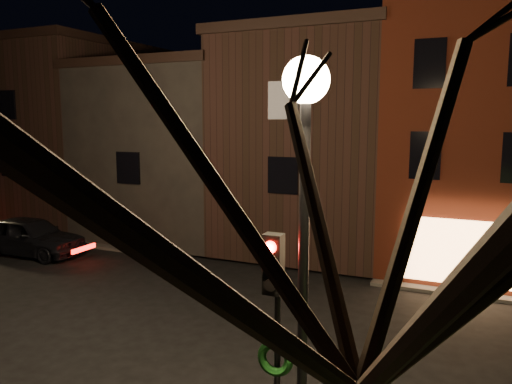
% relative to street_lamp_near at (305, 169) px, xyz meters
% --- Properties ---
extents(ground, '(120.00, 120.00, 0.00)m').
position_rel_street_lamp_near_xyz_m(ground, '(-6.20, 6.00, -5.18)').
color(ground, black).
rests_on(ground, ground).
extents(sidewalk_far_left, '(30.00, 30.00, 0.12)m').
position_rel_street_lamp_near_xyz_m(sidewalk_far_left, '(-26.20, 26.00, -5.12)').
color(sidewalk_far_left, '#2D2B28').
rests_on(sidewalk_far_left, ground).
extents(corner_building, '(6.50, 8.50, 10.50)m').
position_rel_street_lamp_near_xyz_m(corner_building, '(1.80, 15.47, 0.22)').
color(corner_building, '#501A0E').
rests_on(corner_building, ground).
extents(row_building_a, '(7.30, 10.30, 9.40)m').
position_rel_street_lamp_near_xyz_m(row_building_a, '(-4.70, 16.50, -0.34)').
color(row_building_a, black).
rests_on(row_building_a, ground).
extents(row_building_b, '(7.80, 10.30, 8.40)m').
position_rel_street_lamp_near_xyz_m(row_building_b, '(-11.95, 16.50, -0.85)').
color(row_building_b, black).
rests_on(row_building_b, ground).
extents(row_building_c, '(7.30, 10.30, 9.90)m').
position_rel_street_lamp_near_xyz_m(row_building_c, '(-19.20, 16.50, -0.09)').
color(row_building_c, black).
rests_on(row_building_c, ground).
extents(street_lamp_near, '(0.60, 0.60, 6.48)m').
position_rel_street_lamp_near_xyz_m(street_lamp_near, '(0.00, 0.00, 0.00)').
color(street_lamp_near, black).
rests_on(street_lamp_near, sidewalk_near_right).
extents(traffic_signal, '(0.58, 0.38, 4.05)m').
position_rel_street_lamp_near_xyz_m(traffic_signal, '(-0.60, 0.49, -2.37)').
color(traffic_signal, black).
rests_on(traffic_signal, sidewalk_near_right).
extents(bare_tree_right, '(6.40, 6.40, 8.50)m').
position_rel_street_lamp_near_xyz_m(bare_tree_right, '(1.30, -2.50, 0.97)').
color(bare_tree_right, black).
rests_on(bare_tree_right, sidewalk_near_right).
extents(parked_car_a, '(5.02, 2.20, 1.68)m').
position_rel_street_lamp_near_xyz_m(parked_car_a, '(-15.41, 9.08, -4.34)').
color(parked_car_a, black).
rests_on(parked_car_a, ground).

